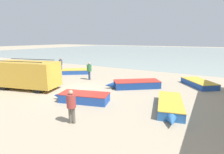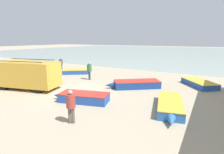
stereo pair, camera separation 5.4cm
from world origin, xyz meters
The scene contains 11 objects.
ground_plane centered at (0.00, 0.00, 0.00)m, with size 200.00×200.00×0.00m, color tan.
sea_water centered at (0.00, 52.00, 0.00)m, with size 120.00×80.00×0.01m, color #99A89E.
parked_van centered at (-4.22, -1.40, 1.26)m, with size 5.79×3.39×2.44m.
fishing_rowboat_0 centered at (3.59, 3.40, 0.31)m, with size 4.37×3.67×0.62m.
fishing_rowboat_1 centered at (7.28, -0.11, 0.27)m, with size 2.21×4.57×0.53m.
fishing_rowboat_2 centered at (-5.22, 5.71, 0.26)m, with size 3.79×3.27×0.52m.
fishing_rowboat_3 centered at (8.31, 6.80, 0.25)m, with size 3.32×3.81×0.51m.
fishing_rowboat_4 centered at (1.86, -1.58, 0.30)m, with size 4.05×2.16×0.60m.
fisherman_0 centered at (-8.24, 6.35, 1.02)m, with size 0.45×0.45×1.70m.
fisherman_1 centered at (3.38, -4.28, 1.03)m, with size 0.45×0.45×1.72m.
fisherman_2 centered at (-1.69, 3.91, 1.08)m, with size 0.47×0.47×1.81m.
Camera 2 is at (9.16, -10.27, 4.11)m, focal length 28.00 mm.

